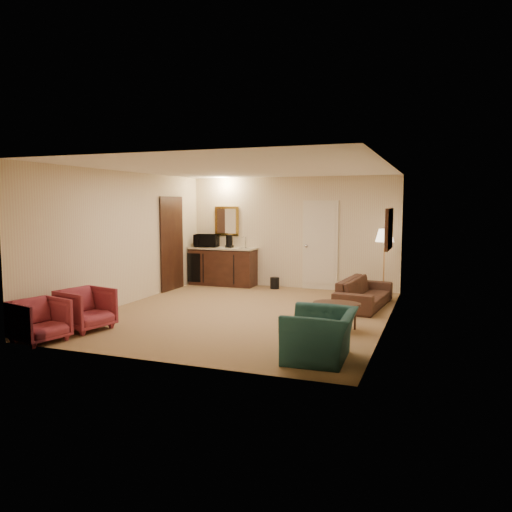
{
  "coord_description": "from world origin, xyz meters",
  "views": [
    {
      "loc": [
        3.28,
        -8.29,
        1.98
      ],
      "look_at": [
        0.03,
        0.5,
        0.99
      ],
      "focal_mm": 35.0,
      "sensor_mm": 36.0,
      "label": 1
    }
  ],
  "objects_px": {
    "rose_chair_far": "(39,318)",
    "wetbar_cabinet": "(223,266)",
    "floor_lamp": "(384,263)",
    "rose_chair_near": "(86,307)",
    "teal_armchair": "(320,327)",
    "waste_bin": "(275,283)",
    "coffee_maker": "(229,241)",
    "sofa": "(364,288)",
    "coffee_table": "(337,316)",
    "microwave": "(206,239)"
  },
  "relations": [
    {
      "from": "rose_chair_far",
      "to": "floor_lamp",
      "type": "height_order",
      "value": "floor_lamp"
    },
    {
      "from": "coffee_table",
      "to": "microwave",
      "type": "xyz_separation_m",
      "value": [
        -3.88,
        3.32,
        0.89
      ]
    },
    {
      "from": "sofa",
      "to": "teal_armchair",
      "type": "xyz_separation_m",
      "value": [
        -0.05,
        -3.5,
        0.06
      ]
    },
    {
      "from": "teal_armchair",
      "to": "coffee_maker",
      "type": "height_order",
      "value": "coffee_maker"
    },
    {
      "from": "waste_bin",
      "to": "teal_armchair",
      "type": "bearing_deg",
      "value": -65.6
    },
    {
      "from": "floor_lamp",
      "to": "rose_chair_near",
      "type": "bearing_deg",
      "value": -133.15
    },
    {
      "from": "teal_armchair",
      "to": "coffee_table",
      "type": "distance_m",
      "value": 1.59
    },
    {
      "from": "floor_lamp",
      "to": "coffee_maker",
      "type": "distance_m",
      "value": 3.72
    },
    {
      "from": "waste_bin",
      "to": "microwave",
      "type": "distance_m",
      "value": 2.03
    },
    {
      "from": "teal_armchair",
      "to": "coffee_maker",
      "type": "bearing_deg",
      "value": -147.7
    },
    {
      "from": "teal_armchair",
      "to": "coffee_table",
      "type": "xyz_separation_m",
      "value": [
        -0.1,
        1.58,
        -0.21
      ]
    },
    {
      "from": "coffee_maker",
      "to": "teal_armchair",
      "type": "bearing_deg",
      "value": -62.45
    },
    {
      "from": "rose_chair_near",
      "to": "waste_bin",
      "type": "height_order",
      "value": "rose_chair_near"
    },
    {
      "from": "floor_lamp",
      "to": "waste_bin",
      "type": "xyz_separation_m",
      "value": [
        -2.5,
        0.27,
        -0.6
      ]
    },
    {
      "from": "wetbar_cabinet",
      "to": "teal_armchair",
      "type": "relative_size",
      "value": 1.68
    },
    {
      "from": "rose_chair_near",
      "to": "microwave",
      "type": "distance_m",
      "value": 4.75
    },
    {
      "from": "sofa",
      "to": "coffee_table",
      "type": "height_order",
      "value": "sofa"
    },
    {
      "from": "sofa",
      "to": "waste_bin",
      "type": "distance_m",
      "value": 2.63
    },
    {
      "from": "coffee_table",
      "to": "coffee_maker",
      "type": "bearing_deg",
      "value": 134.37
    },
    {
      "from": "rose_chair_far",
      "to": "microwave",
      "type": "bearing_deg",
      "value": 14.74
    },
    {
      "from": "coffee_table",
      "to": "waste_bin",
      "type": "xyz_separation_m",
      "value": [
        -2.1,
        3.27,
        -0.08
      ]
    },
    {
      "from": "coffee_table",
      "to": "floor_lamp",
      "type": "height_order",
      "value": "floor_lamp"
    },
    {
      "from": "sofa",
      "to": "rose_chair_far",
      "type": "height_order",
      "value": "sofa"
    },
    {
      "from": "wetbar_cabinet",
      "to": "floor_lamp",
      "type": "distance_m",
      "value": 3.87
    },
    {
      "from": "wetbar_cabinet",
      "to": "floor_lamp",
      "type": "height_order",
      "value": "floor_lamp"
    },
    {
      "from": "coffee_table",
      "to": "coffee_maker",
      "type": "relative_size",
      "value": 2.45
    },
    {
      "from": "wetbar_cabinet",
      "to": "coffee_table",
      "type": "distance_m",
      "value": 4.81
    },
    {
      "from": "wetbar_cabinet",
      "to": "waste_bin",
      "type": "height_order",
      "value": "wetbar_cabinet"
    },
    {
      "from": "wetbar_cabinet",
      "to": "rose_chair_far",
      "type": "relative_size",
      "value": 2.4
    },
    {
      "from": "rose_chair_far",
      "to": "wetbar_cabinet",
      "type": "bearing_deg",
      "value": 10.32
    },
    {
      "from": "coffee_maker",
      "to": "waste_bin",
      "type": "bearing_deg",
      "value": -10.96
    },
    {
      "from": "coffee_table",
      "to": "microwave",
      "type": "distance_m",
      "value": 5.18
    },
    {
      "from": "floor_lamp",
      "to": "coffee_maker",
      "type": "xyz_separation_m",
      "value": [
        -3.68,
        0.36,
        0.34
      ]
    },
    {
      "from": "waste_bin",
      "to": "microwave",
      "type": "bearing_deg",
      "value": 178.49
    },
    {
      "from": "wetbar_cabinet",
      "to": "microwave",
      "type": "xyz_separation_m",
      "value": [
        -0.43,
        -0.02,
        0.65
      ]
    },
    {
      "from": "rose_chair_far",
      "to": "microwave",
      "type": "relative_size",
      "value": 1.21
    },
    {
      "from": "rose_chair_near",
      "to": "waste_bin",
      "type": "relative_size",
      "value": 2.73
    },
    {
      "from": "rose_chair_near",
      "to": "coffee_table",
      "type": "relative_size",
      "value": 0.96
    },
    {
      "from": "waste_bin",
      "to": "microwave",
      "type": "relative_size",
      "value": 0.47
    },
    {
      "from": "teal_armchair",
      "to": "waste_bin",
      "type": "bearing_deg",
      "value": -157.74
    },
    {
      "from": "sofa",
      "to": "coffee_maker",
      "type": "relative_size",
      "value": 6.06
    },
    {
      "from": "teal_armchair",
      "to": "rose_chair_near",
      "type": "bearing_deg",
      "value": -95.23
    },
    {
      "from": "coffee_maker",
      "to": "rose_chair_near",
      "type": "bearing_deg",
      "value": -101.92
    },
    {
      "from": "teal_armchair",
      "to": "microwave",
      "type": "distance_m",
      "value": 6.35
    },
    {
      "from": "sofa",
      "to": "waste_bin",
      "type": "bearing_deg",
      "value": 64.85
    },
    {
      "from": "teal_armchair",
      "to": "wetbar_cabinet",
      "type": "bearing_deg",
      "value": -146.33
    },
    {
      "from": "rose_chair_near",
      "to": "waste_bin",
      "type": "xyz_separation_m",
      "value": [
        1.6,
        4.64,
        -0.23
      ]
    },
    {
      "from": "microwave",
      "to": "teal_armchair",
      "type": "bearing_deg",
      "value": -59.66
    },
    {
      "from": "rose_chair_near",
      "to": "sofa",
      "type": "bearing_deg",
      "value": -36.33
    },
    {
      "from": "wetbar_cabinet",
      "to": "rose_chair_near",
      "type": "relative_size",
      "value": 2.26
    }
  ]
}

